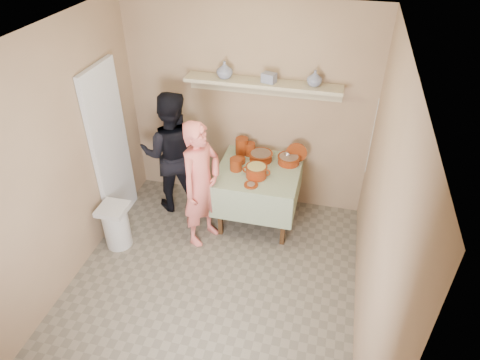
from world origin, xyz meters
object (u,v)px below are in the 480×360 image
(person_helper, at_px, (172,153))
(serving_table, at_px, (258,178))
(person_cook, at_px, (201,185))
(cazuela_rice, at_px, (256,171))
(trash_bin, at_px, (116,226))

(person_helper, xyz_separation_m, serving_table, (1.11, -0.05, -0.16))
(person_cook, height_order, cazuela_rice, person_cook)
(serving_table, relative_size, cazuela_rice, 2.95)
(person_cook, xyz_separation_m, trash_bin, (-0.95, -0.36, -0.49))
(person_cook, bearing_deg, person_helper, 70.21)
(person_cook, distance_m, person_helper, 0.76)
(person_cook, height_order, person_helper, person_helper)
(person_cook, bearing_deg, trash_bin, 134.92)
(trash_bin, bearing_deg, person_helper, 66.15)
(person_cook, xyz_separation_m, serving_table, (0.56, 0.48, -0.13))
(person_helper, bearing_deg, person_cook, 122.06)
(person_cook, relative_size, serving_table, 1.60)
(serving_table, bearing_deg, cazuela_rice, -89.11)
(trash_bin, bearing_deg, serving_table, 29.28)
(person_helper, height_order, serving_table, person_helper)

